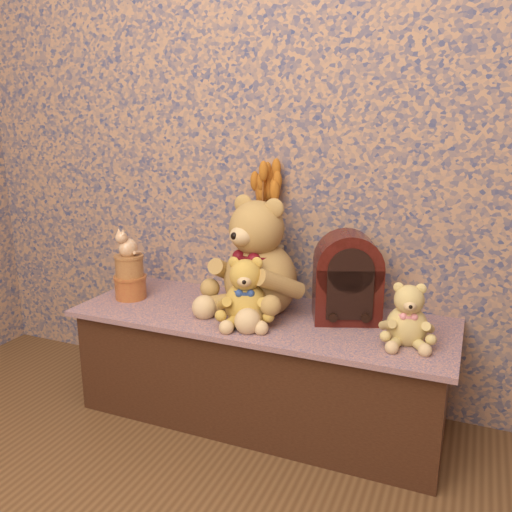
# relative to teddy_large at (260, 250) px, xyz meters

# --- Properties ---
(display_shelf) EXTENTS (1.42, 0.52, 0.42)m
(display_shelf) POSITION_rel_teddy_large_xyz_m (0.02, -0.05, -0.45)
(display_shelf) COLOR #3B4379
(display_shelf) RESTS_ON ground
(teddy_large) EXTENTS (0.50, 0.54, 0.47)m
(teddy_large) POSITION_rel_teddy_large_xyz_m (0.00, 0.00, 0.00)
(teddy_large) COLOR olive
(teddy_large) RESTS_ON display_shelf
(teddy_medium) EXTENTS (0.28, 0.30, 0.26)m
(teddy_medium) POSITION_rel_teddy_large_xyz_m (0.00, -0.14, -0.11)
(teddy_medium) COLOR #B88934
(teddy_medium) RESTS_ON display_shelf
(teddy_small) EXTENTS (0.21, 0.24, 0.22)m
(teddy_small) POSITION_rel_teddy_large_xyz_m (0.56, -0.10, -0.13)
(teddy_small) COLOR tan
(teddy_small) RESTS_ON display_shelf
(cathedral_radio) EXTENTS (0.28, 0.24, 0.33)m
(cathedral_radio) POSITION_rel_teddy_large_xyz_m (0.33, 0.03, -0.07)
(cathedral_radio) COLOR #3A0F0A
(cathedral_radio) RESTS_ON display_shelf
(ceramic_vase) EXTENTS (0.17, 0.17, 0.22)m
(ceramic_vase) POSITION_rel_teddy_large_xyz_m (-0.03, 0.15, -0.13)
(ceramic_vase) COLOR tan
(ceramic_vase) RESTS_ON display_shelf
(dried_stalks) EXTENTS (0.23, 0.23, 0.39)m
(dried_stalks) POSITION_rel_teddy_large_xyz_m (-0.03, 0.15, 0.18)
(dried_stalks) COLOR #B6631D
(dried_stalks) RESTS_ON ceramic_vase
(biscuit_tin_lower) EXTENTS (0.16, 0.16, 0.09)m
(biscuit_tin_lower) POSITION_rel_teddy_large_xyz_m (-0.55, -0.08, -0.19)
(biscuit_tin_lower) COLOR #C48B39
(biscuit_tin_lower) RESTS_ON display_shelf
(biscuit_tin_upper) EXTENTS (0.14, 0.14, 0.09)m
(biscuit_tin_upper) POSITION_rel_teddy_large_xyz_m (-0.55, -0.08, -0.10)
(biscuit_tin_upper) COLOR tan
(biscuit_tin_upper) RESTS_ON biscuit_tin_lower
(cat_figurine) EXTENTS (0.11, 0.12, 0.12)m
(cat_figurine) POSITION_rel_teddy_large_xyz_m (-0.55, -0.08, 0.00)
(cat_figurine) COLOR silver
(cat_figurine) RESTS_ON biscuit_tin_upper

